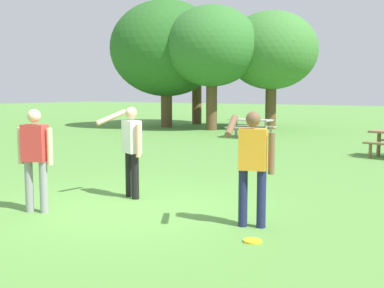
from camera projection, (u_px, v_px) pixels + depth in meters
name	position (u px, v px, depth m)	size (l,w,h in m)	color
ground_plane	(125.00, 207.00, 7.97)	(120.00, 120.00, 0.00)	#568E3D
person_thrower	(252.00, 160.00, 6.69)	(0.59, 0.79, 1.64)	#1E234C
person_catcher	(35.00, 154.00, 7.54)	(0.58, 0.33, 1.64)	gray
person_bystander	(131.00, 145.00, 8.57)	(0.79, 0.60, 1.64)	black
frisbee	(252.00, 241.00, 6.13)	(0.24, 0.24, 0.03)	yellow
picnic_table_far	(251.00, 124.00, 19.77)	(1.77, 1.50, 0.77)	#B2ADA3
tree_tall_left	(166.00, 49.00, 25.29)	(5.91, 5.91, 6.67)	brown
tree_broad_center	(197.00, 45.00, 27.72)	(4.89, 4.89, 6.68)	brown
tree_far_right	(212.00, 47.00, 23.38)	(4.62, 4.62, 6.08)	brown
tree_slender_mid	(272.00, 51.00, 24.09)	(4.61, 4.61, 5.92)	brown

